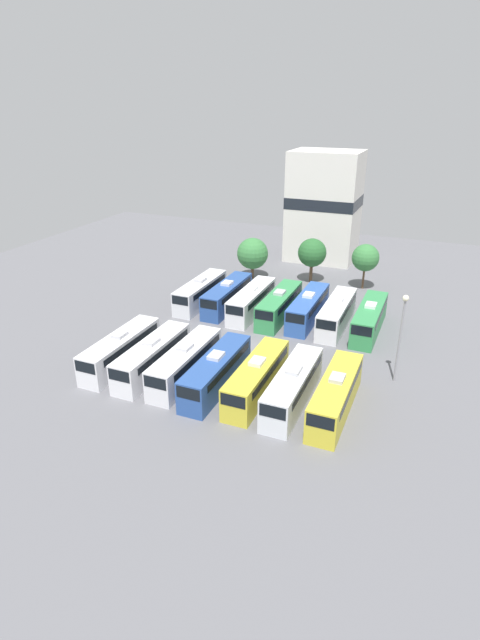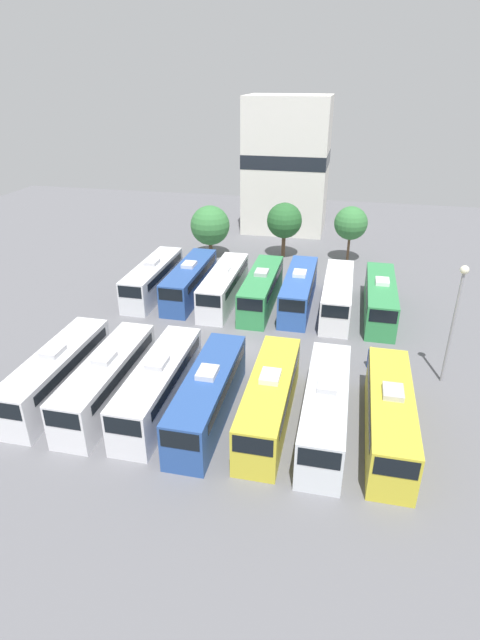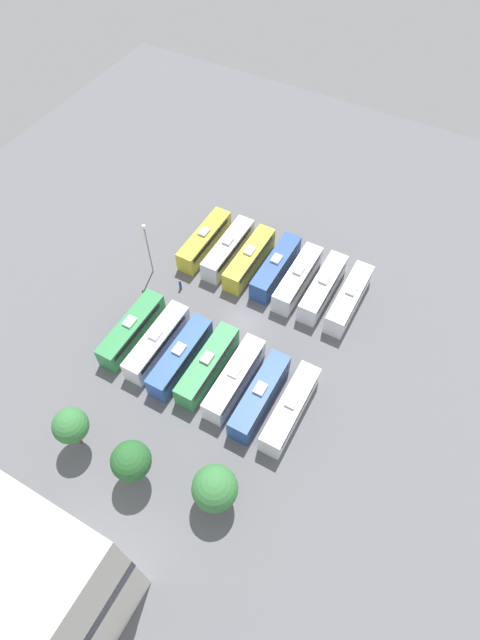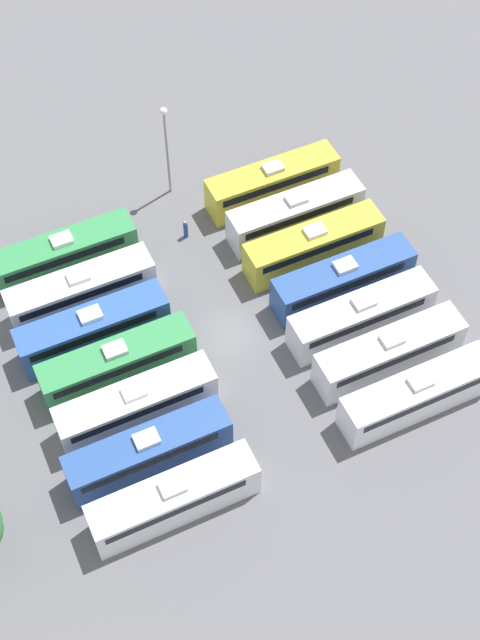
# 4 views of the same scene
# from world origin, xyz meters

# --- Properties ---
(ground_plane) EXTENTS (110.18, 110.18, 0.00)m
(ground_plane) POSITION_xyz_m (0.00, 0.00, 0.00)
(ground_plane) COLOR slate
(bus_0) EXTENTS (2.59, 11.16, 3.54)m
(bus_0) POSITION_xyz_m (-11.07, -8.94, 1.75)
(bus_0) COLOR white
(bus_0) RESTS_ON ground_plane
(bus_1) EXTENTS (2.59, 11.16, 3.54)m
(bus_1) POSITION_xyz_m (-7.27, -8.99, 1.75)
(bus_1) COLOR white
(bus_1) RESTS_ON ground_plane
(bus_2) EXTENTS (2.59, 11.16, 3.54)m
(bus_2) POSITION_xyz_m (-3.62, -8.79, 1.75)
(bus_2) COLOR silver
(bus_2) RESTS_ON ground_plane
(bus_3) EXTENTS (2.59, 11.16, 3.54)m
(bus_3) POSITION_xyz_m (-0.11, -9.21, 1.75)
(bus_3) COLOR #284C93
(bus_3) RESTS_ON ground_plane
(bus_4) EXTENTS (2.59, 11.16, 3.54)m
(bus_4) POSITION_xyz_m (3.83, -8.77, 1.75)
(bus_4) COLOR gold
(bus_4) RESTS_ON ground_plane
(bus_5) EXTENTS (2.59, 11.16, 3.54)m
(bus_5) POSITION_xyz_m (7.37, -9.00, 1.75)
(bus_5) COLOR silver
(bus_5) RESTS_ON ground_plane
(bus_6) EXTENTS (2.59, 11.16, 3.54)m
(bus_6) POSITION_xyz_m (11.21, -8.85, 1.75)
(bus_6) COLOR gold
(bus_6) RESTS_ON ground_plane
(bus_7) EXTENTS (2.59, 11.16, 3.54)m
(bus_7) POSITION_xyz_m (-11.10, 9.16, 1.75)
(bus_7) COLOR silver
(bus_7) RESTS_ON ground_plane
(bus_8) EXTENTS (2.59, 11.16, 3.54)m
(bus_8) POSITION_xyz_m (-7.30, 9.39, 1.75)
(bus_8) COLOR #284C93
(bus_8) RESTS_ON ground_plane
(bus_9) EXTENTS (2.59, 11.16, 3.54)m
(bus_9) POSITION_xyz_m (-3.64, 8.83, 1.75)
(bus_9) COLOR white
(bus_9) RESTS_ON ground_plane
(bus_10) EXTENTS (2.59, 11.16, 3.54)m
(bus_10) POSITION_xyz_m (0.08, 8.82, 1.75)
(bus_10) COLOR #338C4C
(bus_10) RESTS_ON ground_plane
(bus_11) EXTENTS (2.59, 11.16, 3.54)m
(bus_11) POSITION_xyz_m (3.61, 9.37, 1.75)
(bus_11) COLOR #2D56A8
(bus_11) RESTS_ON ground_plane
(bus_12) EXTENTS (2.59, 11.16, 3.54)m
(bus_12) POSITION_xyz_m (7.27, 9.01, 1.75)
(bus_12) COLOR white
(bus_12) RESTS_ON ground_plane
(bus_13) EXTENTS (2.59, 11.16, 3.54)m
(bus_13) POSITION_xyz_m (11.15, 8.98, 1.75)
(bus_13) COLOR #338C4C
(bus_13) RESTS_ON ground_plane
(worker_person) EXTENTS (0.36, 0.36, 1.79)m
(worker_person) POSITION_xyz_m (10.23, -0.70, 0.83)
(worker_person) COLOR navy
(worker_person) RESTS_ON ground_plane
(light_pole) EXTENTS (0.60, 0.60, 8.97)m
(light_pole) POSITION_xyz_m (15.42, -1.49, 5.97)
(light_pole) COLOR gray
(light_pole) RESTS_ON ground_plane
(tree_0) EXTENTS (4.69, 4.69, 6.23)m
(tree_0) POSITION_xyz_m (-8.56, 21.57, 3.87)
(tree_0) COLOR brown
(tree_0) RESTS_ON ground_plane
(tree_1) EXTENTS (4.19, 4.19, 6.59)m
(tree_1) POSITION_xyz_m (0.13, 23.44, 4.47)
(tree_1) COLOR brown
(tree_1) RESTS_ON ground_plane
(tree_2) EXTENTS (3.86, 3.86, 6.56)m
(tree_2) POSITION_xyz_m (7.89, 23.46, 4.62)
(tree_2) COLOR brown
(tree_2) RESTS_ON ground_plane
(depot_building) EXTENTS (11.20, 8.84, 17.76)m
(depot_building) POSITION_xyz_m (-1.45, 35.70, 8.96)
(depot_building) COLOR silver
(depot_building) RESTS_ON ground_plane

